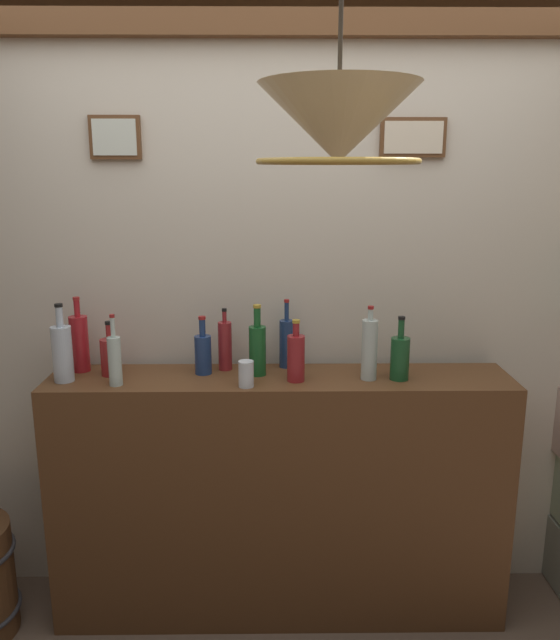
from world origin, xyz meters
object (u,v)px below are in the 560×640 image
(liquor_bottle_rye, at_px, (115,360))
(liquor_bottle_brandy, at_px, (110,356))
(liquor_bottle_vermouth, at_px, (203,353))
(liquor_bottle_mezcal, at_px, (257,348))
(liquor_bottle_sherry, at_px, (287,342))
(liquor_bottle_vodka, at_px, (369,349))
(liquor_bottle_port, at_px, (296,357))
(liquor_bottle_gin, at_px, (80,343))
(liquor_bottle_whiskey, at_px, (225,345))
(pendant_lamp, at_px, (339,126))
(glass_tumbler_rocks, at_px, (246,374))
(liquor_bottle_scotch, at_px, (400,357))
(liquor_bottle_bourbon, at_px, (62,352))

(liquor_bottle_rye, distance_m, liquor_bottle_brandy, 0.14)
(liquor_bottle_vermouth, distance_m, liquor_bottle_mezcal, 0.23)
(liquor_bottle_sherry, bearing_deg, liquor_bottle_vodka, -26.97)
(liquor_bottle_sherry, distance_m, liquor_bottle_port, 0.19)
(liquor_bottle_gin, xyz_separation_m, liquor_bottle_vodka, (1.19, -0.12, 0.00))
(liquor_bottle_vermouth, height_order, liquor_bottle_rye, liquor_bottle_rye)
(liquor_bottle_whiskey, bearing_deg, liquor_bottle_rye, -154.75)
(liquor_bottle_gin, bearing_deg, pendant_lamp, -40.50)
(liquor_bottle_whiskey, distance_m, liquor_bottle_port, 0.33)
(liquor_bottle_sherry, distance_m, liquor_bottle_brandy, 0.73)
(liquor_bottle_whiskey, bearing_deg, liquor_bottle_vermouth, -147.64)
(liquor_bottle_rye, bearing_deg, liquor_bottle_vodka, 3.53)
(liquor_bottle_gin, distance_m, glass_tumbler_rocks, 0.73)
(liquor_bottle_whiskey, xyz_separation_m, liquor_bottle_port, (0.29, -0.15, -0.01))
(liquor_bottle_vodka, xyz_separation_m, liquor_bottle_rye, (-1.00, -0.06, -0.02))
(liquor_bottle_sherry, bearing_deg, pendant_lamp, -82.61)
(liquor_bottle_sherry, bearing_deg, glass_tumbler_rocks, -122.75)
(liquor_bottle_sherry, height_order, liquor_bottle_mezcal, same)
(liquor_bottle_sherry, relative_size, liquor_bottle_vodka, 0.98)
(liquor_bottle_brandy, bearing_deg, liquor_bottle_whiskey, 8.36)
(liquor_bottle_sherry, xyz_separation_m, liquor_bottle_vodka, (0.33, -0.17, 0.02))
(liquor_bottle_whiskey, xyz_separation_m, liquor_bottle_scotch, (0.71, -0.14, -0.01))
(pendant_lamp, bearing_deg, liquor_bottle_mezcal, 106.92)
(liquor_bottle_scotch, relative_size, liquor_bottle_vodka, 0.86)
(liquor_bottle_vermouth, bearing_deg, liquor_bottle_bourbon, -170.69)
(liquor_bottle_sherry, bearing_deg, liquor_bottle_brandy, -172.04)
(liquor_bottle_gin, distance_m, pendant_lamp, 1.52)
(liquor_bottle_vermouth, bearing_deg, liquor_bottle_rye, -156.80)
(liquor_bottle_scotch, relative_size, liquor_bottle_bourbon, 0.82)
(liquor_bottle_whiskey, xyz_separation_m, liquor_bottle_brandy, (-0.46, -0.07, -0.03))
(liquor_bottle_vodka, distance_m, liquor_bottle_port, 0.30)
(glass_tumbler_rocks, distance_m, pendant_lamp, 1.12)
(liquor_bottle_mezcal, height_order, liquor_bottle_brandy, liquor_bottle_mezcal)
(liquor_bottle_rye, height_order, glass_tumbler_rocks, liquor_bottle_rye)
(liquor_bottle_brandy, xyz_separation_m, pendant_lamp, (0.84, -0.78, 0.85))
(liquor_bottle_sherry, bearing_deg, liquor_bottle_whiskey, -172.75)
(liquor_bottle_gin, bearing_deg, liquor_bottle_whiskey, 1.17)
(liquor_bottle_sherry, bearing_deg, liquor_bottle_mezcal, -138.76)
(liquor_bottle_port, bearing_deg, liquor_bottle_rye, -176.47)
(liquor_bottle_whiskey, bearing_deg, liquor_bottle_sherry, 7.25)
(liquor_bottle_scotch, height_order, glass_tumbler_rocks, liquor_bottle_scotch)
(liquor_bottle_sherry, distance_m, liquor_bottle_gin, 0.86)
(liquor_bottle_rye, bearing_deg, liquor_bottle_whiskey, 25.25)
(liquor_bottle_vermouth, bearing_deg, liquor_bottle_brandy, -178.00)
(liquor_bottle_brandy, bearing_deg, pendant_lamp, -42.91)
(pendant_lamp, bearing_deg, liquor_bottle_rye, 140.41)
(liquor_bottle_sherry, relative_size, liquor_bottle_brandy, 1.30)
(liquor_bottle_whiskey, relative_size, liquor_bottle_port, 1.05)
(liquor_bottle_vodka, bearing_deg, pendant_lamp, -106.66)
(liquor_bottle_bourbon, distance_m, liquor_bottle_brandy, 0.19)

